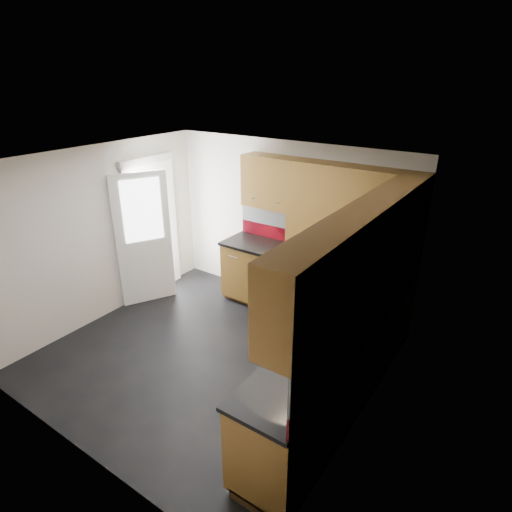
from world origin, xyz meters
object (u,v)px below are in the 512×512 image
Objects in this scene: gas_hob at (303,255)px; toaster at (387,265)px; food_processor at (362,292)px; utensil_pot at (314,247)px.

toaster is (1.10, 0.16, 0.07)m from gas_hob.
utensil_pot is at bearing 138.21° from food_processor.
gas_hob is 1.39m from food_processor.
toaster is at bearing 92.28° from food_processor.
utensil_pot is 1.42m from food_processor.
gas_hob is 2.09× the size of toaster.
utensil_pot is 1.46× the size of toaster.
toaster is at bearing 0.38° from utensil_pot.
gas_hob is at bearing -118.03° from utensil_pot.
toaster is 0.96m from food_processor.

